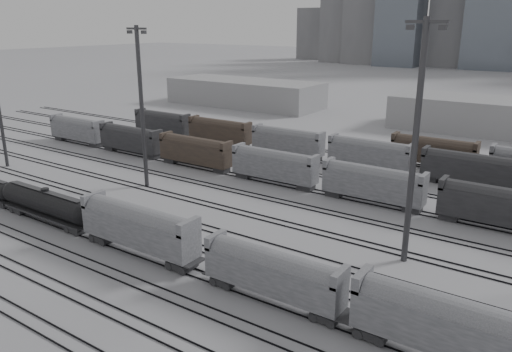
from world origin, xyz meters
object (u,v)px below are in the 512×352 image
Objects in this scene: tank_car_b at (47,203)px; hopper_car_b at (273,271)px; hopper_car_c at (453,325)px; light_mast_c at (415,140)px; hopper_car_a at (139,226)px.

tank_car_b is 1.26× the size of hopper_car_b.
hopper_car_b is at bearing 0.00° from tank_car_b.
hopper_car_c is (51.77, 0.00, 0.89)m from tank_car_b.
hopper_car_b is 0.55× the size of light_mast_c.
hopper_car_a is at bearing 0.00° from tank_car_b.
hopper_car_b is 20.25m from light_mast_c.
tank_car_b is at bearing -180.00° from hopper_car_c.
hopper_car_a reaches higher than hopper_car_c.
hopper_car_c is at bearing -60.65° from light_mast_c.
light_mast_c is at bearing 119.35° from hopper_car_c.
hopper_car_c is (16.27, 0.00, 0.30)m from hopper_car_b.
light_mast_c is (25.55, 15.45, 10.31)m from hopper_car_a.
hopper_car_c is 0.60× the size of light_mast_c.
hopper_car_b is at bearing -0.00° from hopper_car_a.
hopper_car_c is at bearing 0.00° from hopper_car_b.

